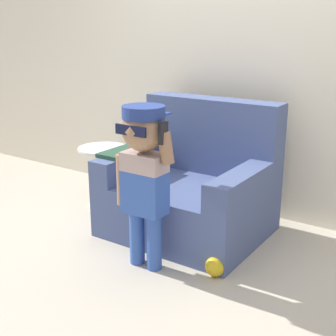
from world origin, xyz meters
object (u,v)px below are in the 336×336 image
person_child (144,163)px  toy_ball (215,266)px  armchair (192,188)px  side_table (104,171)px

person_child → toy_ball: (0.44, 0.14, -0.63)m
armchair → toy_ball: (0.49, -0.52, -0.27)m
side_table → toy_ball: size_ratio=4.10×
armchair → toy_ball: size_ratio=8.88×
person_child → toy_ball: size_ratio=8.26×
person_child → side_table: bearing=144.9°
armchair → person_child: (0.05, -0.66, 0.36)m
armchair → person_child: bearing=-85.7°
armchair → toy_ball: 0.77m
armchair → side_table: armchair is taller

